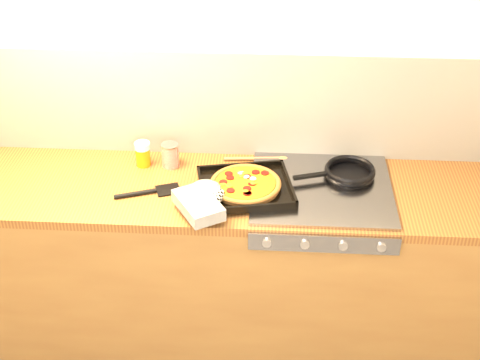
# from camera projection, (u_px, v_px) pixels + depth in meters

# --- Properties ---
(room_shell) EXTENTS (3.20, 3.20, 3.20)m
(room_shell) POSITION_uv_depth(u_px,v_px,m) (222.00, 105.00, 3.00)
(room_shell) COLOR white
(room_shell) RESTS_ON ground
(counter_run) EXTENTS (3.20, 0.62, 0.90)m
(counter_run) POSITION_uv_depth(u_px,v_px,m) (219.00, 266.00, 3.14)
(counter_run) COLOR brown
(counter_run) RESTS_ON ground
(stovetop) EXTENTS (0.60, 0.56, 0.02)m
(stovetop) POSITION_uv_depth(u_px,v_px,m) (322.00, 189.00, 2.87)
(stovetop) COLOR gray
(stovetop) RESTS_ON counter_run
(pizza_on_tray) EXTENTS (0.52, 0.52, 0.07)m
(pizza_on_tray) POSITION_uv_depth(u_px,v_px,m) (232.00, 189.00, 2.79)
(pizza_on_tray) COLOR black
(pizza_on_tray) RESTS_ON stovetop
(frying_pan) EXTENTS (0.39, 0.28, 0.04)m
(frying_pan) POSITION_uv_depth(u_px,v_px,m) (349.00, 172.00, 2.92)
(frying_pan) COLOR black
(frying_pan) RESTS_ON stovetop
(tomato_can) EXTENTS (0.10, 0.10, 0.11)m
(tomato_can) POSITION_uv_depth(u_px,v_px,m) (170.00, 155.00, 3.00)
(tomato_can) COLOR #A9120D
(tomato_can) RESTS_ON counter_run
(juice_glass) EXTENTS (0.07, 0.07, 0.12)m
(juice_glass) POSITION_uv_depth(u_px,v_px,m) (143.00, 154.00, 3.01)
(juice_glass) COLOR orange
(juice_glass) RESTS_ON counter_run
(wooden_spoon) EXTENTS (0.30, 0.05, 0.02)m
(wooden_spoon) POSITION_uv_depth(u_px,v_px,m) (263.00, 159.00, 3.07)
(wooden_spoon) COLOR #9A6741
(wooden_spoon) RESTS_ON counter_run
(black_spatula) EXTENTS (0.28, 0.15, 0.02)m
(black_spatula) POSITION_uv_depth(u_px,v_px,m) (149.00, 192.00, 2.84)
(black_spatula) COLOR black
(black_spatula) RESTS_ON counter_run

